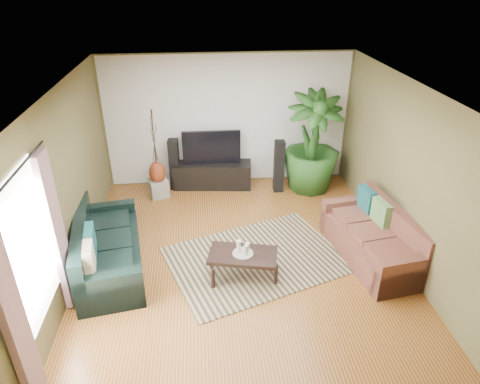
{
  "coord_description": "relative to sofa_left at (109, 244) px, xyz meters",
  "views": [
    {
      "loc": [
        -0.57,
        -5.59,
        4.13
      ],
      "look_at": [
        0.0,
        0.2,
        1.05
      ],
      "focal_mm": 32.0,
      "sensor_mm": 36.0,
      "label": 1
    }
  ],
  "objects": [
    {
      "name": "floor",
      "position": [
        2.02,
        0.11,
        -0.42
      ],
      "size": [
        5.5,
        5.5,
        0.0
      ],
      "primitive_type": "plane",
      "color": "#9A6627",
      "rests_on": "ground"
    },
    {
      "name": "ceiling",
      "position": [
        2.02,
        0.11,
        2.28
      ],
      "size": [
        5.5,
        5.5,
        0.0
      ],
      "primitive_type": "plane",
      "rotation": [
        3.14,
        0.0,
        0.0
      ],
      "color": "white",
      "rests_on": "ground"
    },
    {
      "name": "wall_back",
      "position": [
        2.02,
        2.86,
        0.93
      ],
      "size": [
        5.0,
        0.0,
        5.0
      ],
      "primitive_type": "plane",
      "rotation": [
        1.57,
        0.0,
        0.0
      ],
      "color": "brown",
      "rests_on": "ground"
    },
    {
      "name": "wall_front",
      "position": [
        2.02,
        -2.64,
        0.93
      ],
      "size": [
        5.0,
        0.0,
        5.0
      ],
      "primitive_type": "plane",
      "rotation": [
        -1.57,
        0.0,
        0.0
      ],
      "color": "brown",
      "rests_on": "ground"
    },
    {
      "name": "wall_left",
      "position": [
        -0.48,
        0.11,
        0.92
      ],
      "size": [
        0.0,
        5.5,
        5.5
      ],
      "primitive_type": "plane",
      "rotation": [
        1.57,
        0.0,
        1.57
      ],
      "color": "brown",
      "rests_on": "ground"
    },
    {
      "name": "wall_right",
      "position": [
        4.52,
        0.11,
        0.92
      ],
      "size": [
        0.0,
        5.5,
        5.5
      ],
      "primitive_type": "plane",
      "rotation": [
        1.57,
        0.0,
        -1.57
      ],
      "color": "brown",
      "rests_on": "ground"
    },
    {
      "name": "backwall_panel",
      "position": [
        2.02,
        2.85,
        0.93
      ],
      "size": [
        4.9,
        0.0,
        4.9
      ],
      "primitive_type": "plane",
      "rotation": [
        1.57,
        0.0,
        0.0
      ],
      "color": "white",
      "rests_on": "ground"
    },
    {
      "name": "window_pane",
      "position": [
        -0.46,
        -1.49,
        0.97
      ],
      "size": [
        0.0,
        1.8,
        1.8
      ],
      "primitive_type": "plane",
      "rotation": [
        1.57,
        0.0,
        1.57
      ],
      "color": "white",
      "rests_on": "ground"
    },
    {
      "name": "curtain_near",
      "position": [
        -0.41,
        -2.24,
        0.72
      ],
      "size": [
        0.08,
        0.35,
        2.2
      ],
      "primitive_type": "cube",
      "color": "gray",
      "rests_on": "ground"
    },
    {
      "name": "curtain_far",
      "position": [
        -0.41,
        -0.74,
        0.72
      ],
      "size": [
        0.08,
        0.35,
        2.2
      ],
      "primitive_type": "cube",
      "color": "gray",
      "rests_on": "ground"
    },
    {
      "name": "curtain_rod",
      "position": [
        -0.41,
        -1.49,
        1.87
      ],
      "size": [
        0.03,
        1.9,
        0.03
      ],
      "primitive_type": "cylinder",
      "rotation": [
        1.57,
        0.0,
        0.0
      ],
      "color": "black",
      "rests_on": "ground"
    },
    {
      "name": "sofa_left",
      "position": [
        0.0,
        0.0,
        0.0
      ],
      "size": [
        1.24,
        2.22,
        0.85
      ],
      "primitive_type": "cube",
      "rotation": [
        0.0,
        0.0,
        1.74
      ],
      "color": "black",
      "rests_on": "floor"
    },
    {
      "name": "sofa_right",
      "position": [
        4.06,
        -0.14,
        0.0
      ],
      "size": [
        1.17,
        2.05,
        0.85
      ],
      "primitive_type": "cube",
      "rotation": [
        0.0,
        0.0,
        -1.41
      ],
      "color": "brown",
      "rests_on": "floor"
    },
    {
      "name": "area_rug",
      "position": [
        2.26,
        -0.02,
        -0.42
      ],
      "size": [
        3.15,
        2.68,
        0.01
      ],
      "primitive_type": "cube",
      "rotation": [
        0.0,
        0.0,
        0.35
      ],
      "color": "tan",
      "rests_on": "floor"
    },
    {
      "name": "coffee_table",
      "position": [
        1.99,
        -0.4,
        -0.22
      ],
      "size": [
        1.09,
        0.75,
        0.41
      ],
      "primitive_type": "cube",
      "rotation": [
        0.0,
        0.0,
        -0.23
      ],
      "color": "black",
      "rests_on": "floor"
    },
    {
      "name": "candle_tray",
      "position": [
        1.99,
        -0.4,
        -0.01
      ],
      "size": [
        0.31,
        0.31,
        0.01
      ],
      "primitive_type": "cylinder",
      "color": "#9C9C97",
      "rests_on": "coffee_table"
    },
    {
      "name": "candle_tall",
      "position": [
        1.93,
        -0.37,
        0.09
      ],
      "size": [
        0.06,
        0.06,
        0.2
      ],
      "primitive_type": "cylinder",
      "color": "beige",
      "rests_on": "candle_tray"
    },
    {
      "name": "candle_mid",
      "position": [
        2.03,
        -0.44,
        0.07
      ],
      "size": [
        0.06,
        0.06,
        0.15
      ],
      "primitive_type": "cylinder",
      "color": "beige",
      "rests_on": "candle_tray"
    },
    {
      "name": "candle_short",
      "position": [
        2.06,
        -0.34,
        0.06
      ],
      "size": [
        0.06,
        0.06,
        0.13
      ],
      "primitive_type": "cylinder",
      "color": "#F2E6CD",
      "rests_on": "candle_tray"
    },
    {
      "name": "tv_stand",
      "position": [
        1.66,
        2.61,
        -0.16
      ],
      "size": [
        1.64,
        0.64,
        0.53
      ],
      "primitive_type": "cube",
      "rotation": [
        0.0,
        0.0,
        -0.1
      ],
      "color": "black",
      "rests_on": "floor"
    },
    {
      "name": "television",
      "position": [
        1.66,
        2.61,
        0.46
      ],
      "size": [
        1.18,
        0.06,
        0.69
      ],
      "primitive_type": "cube",
      "color": "black",
      "rests_on": "tv_stand"
    },
    {
      "name": "speaker_left",
      "position": [
        0.89,
        2.61,
        0.11
      ],
      "size": [
        0.22,
        0.24,
        1.07
      ],
      "primitive_type": "cube",
      "rotation": [
        0.0,
        0.0,
        -0.12
      ],
      "color": "black",
      "rests_on": "floor"
    },
    {
      "name": "speaker_right",
      "position": [
        3.01,
        2.29,
        0.12
      ],
      "size": [
        0.2,
        0.22,
        1.08
      ],
      "primitive_type": "cube",
      "rotation": [
        0.0,
        0.0,
        -0.02
      ],
      "color": "black",
      "rests_on": "floor"
    },
    {
      "name": "potted_plant",
      "position": [
        3.67,
        2.32,
        0.59
      ],
      "size": [
        1.16,
        1.16,
        2.03
      ],
      "primitive_type": "imported",
      "rotation": [
        0.0,
        0.0,
        0.02
      ],
      "color": "#1F4B19",
      "rests_on": "floor"
    },
    {
      "name": "plant_pot",
      "position": [
        3.67,
        2.32,
        -0.28
      ],
      "size": [
        0.37,
        0.37,
        0.29
      ],
      "primitive_type": "cylinder",
      "color": "black",
      "rests_on": "floor"
    },
    {
      "name": "pedestal",
      "position": [
        0.57,
        2.28,
        -0.25
      ],
      "size": [
        0.45,
        0.45,
        0.36
      ],
      "primitive_type": "cube",
      "rotation": [
        0.0,
        0.0,
        0.33
      ],
      "color": "gray",
      "rests_on": "floor"
    },
    {
      "name": "vase",
      "position": [
        0.57,
        2.28,
        0.09
      ],
      "size": [
        0.33,
        0.33,
        0.46
      ],
      "primitive_type": "ellipsoid",
      "color": "maroon",
      "rests_on": "pedestal"
    },
    {
      "name": "side_table",
      "position": [
        -0.23,
        0.6,
        -0.19
      ],
      "size": [
        0.55,
        0.55,
        0.48
      ],
      "primitive_type": "cube",
      "rotation": [
        0.0,
        0.0,
        -0.25
      ],
      "color": "brown",
      "rests_on": "floor"
    }
  ]
}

